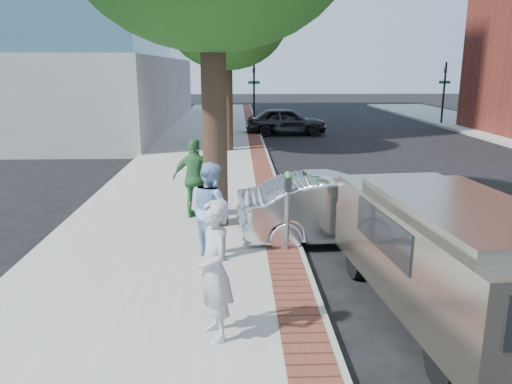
{
  "coord_description": "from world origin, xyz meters",
  "views": [
    {
      "loc": [
        -0.13,
        -8.52,
        3.47
      ],
      "look_at": [
        0.21,
        0.55,
        1.2
      ],
      "focal_mm": 35.0,
      "sensor_mm": 36.0,
      "label": 1
    }
  ],
  "objects_px": {
    "bg_car": "(286,121)",
    "sedan_silver": "(340,208)",
    "person_gray": "(215,271)",
    "van": "(444,249)",
    "parking_meter": "(288,195)",
    "person_officer": "(212,209)",
    "person_green": "(196,179)"
  },
  "relations": [
    {
      "from": "bg_car",
      "to": "sedan_silver",
      "type": "bearing_deg",
      "value": 177.0
    },
    {
      "from": "person_gray",
      "to": "van",
      "type": "height_order",
      "value": "person_gray"
    },
    {
      "from": "person_gray",
      "to": "bg_car",
      "type": "relative_size",
      "value": 0.42
    },
    {
      "from": "parking_meter",
      "to": "van",
      "type": "relative_size",
      "value": 0.3
    },
    {
      "from": "sedan_silver",
      "to": "bg_car",
      "type": "height_order",
      "value": "bg_car"
    },
    {
      "from": "person_gray",
      "to": "person_officer",
      "type": "relative_size",
      "value": 1.04
    },
    {
      "from": "person_green",
      "to": "bg_car",
      "type": "bearing_deg",
      "value": -92.24
    },
    {
      "from": "person_gray",
      "to": "person_officer",
      "type": "height_order",
      "value": "person_gray"
    },
    {
      "from": "person_officer",
      "to": "person_green",
      "type": "bearing_deg",
      "value": -19.58
    },
    {
      "from": "person_green",
      "to": "van",
      "type": "height_order",
      "value": "person_green"
    },
    {
      "from": "parking_meter",
      "to": "bg_car",
      "type": "bearing_deg",
      "value": 84.57
    },
    {
      "from": "person_gray",
      "to": "van",
      "type": "xyz_separation_m",
      "value": [
        3.21,
        0.84,
        -0.08
      ]
    },
    {
      "from": "parking_meter",
      "to": "sedan_silver",
      "type": "bearing_deg",
      "value": 37.27
    },
    {
      "from": "van",
      "to": "sedan_silver",
      "type": "bearing_deg",
      "value": 99.65
    },
    {
      "from": "person_gray",
      "to": "sedan_silver",
      "type": "height_order",
      "value": "person_gray"
    },
    {
      "from": "person_gray",
      "to": "person_officer",
      "type": "distance_m",
      "value": 2.88
    },
    {
      "from": "parking_meter",
      "to": "person_officer",
      "type": "distance_m",
      "value": 1.42
    },
    {
      "from": "bg_car",
      "to": "van",
      "type": "height_order",
      "value": "van"
    },
    {
      "from": "bg_car",
      "to": "person_officer",
      "type": "bearing_deg",
      "value": 168.99
    },
    {
      "from": "person_green",
      "to": "bg_car",
      "type": "distance_m",
      "value": 15.79
    },
    {
      "from": "person_officer",
      "to": "bg_car",
      "type": "height_order",
      "value": "person_officer"
    },
    {
      "from": "parking_meter",
      "to": "van",
      "type": "distance_m",
      "value": 3.03
    },
    {
      "from": "sedan_silver",
      "to": "parking_meter",
      "type": "bearing_deg",
      "value": 121.56
    },
    {
      "from": "person_gray",
      "to": "bg_car",
      "type": "xyz_separation_m",
      "value": [
        2.87,
        20.63,
        -0.32
      ]
    },
    {
      "from": "person_gray",
      "to": "person_green",
      "type": "relative_size",
      "value": 1.0
    },
    {
      "from": "parking_meter",
      "to": "person_green",
      "type": "distance_m",
      "value": 2.84
    },
    {
      "from": "bg_car",
      "to": "person_green",
      "type": "bearing_deg",
      "value": 165.83
    },
    {
      "from": "person_officer",
      "to": "van",
      "type": "bearing_deg",
      "value": -151.86
    },
    {
      "from": "sedan_silver",
      "to": "bg_car",
      "type": "relative_size",
      "value": 0.97
    },
    {
      "from": "person_gray",
      "to": "bg_car",
      "type": "bearing_deg",
      "value": 152.84
    },
    {
      "from": "person_officer",
      "to": "bg_car",
      "type": "distance_m",
      "value": 18.02
    },
    {
      "from": "sedan_silver",
      "to": "van",
      "type": "bearing_deg",
      "value": -170.76
    }
  ]
}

